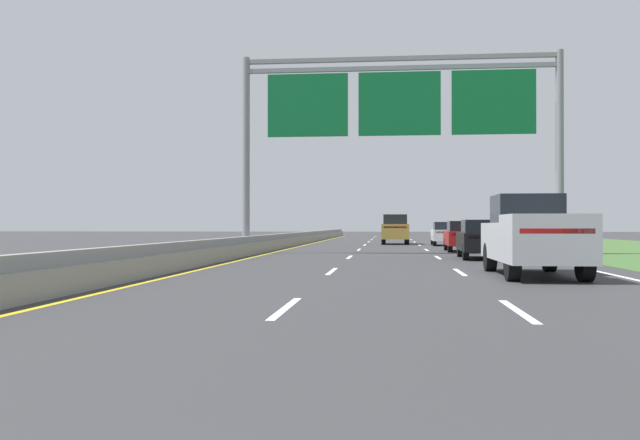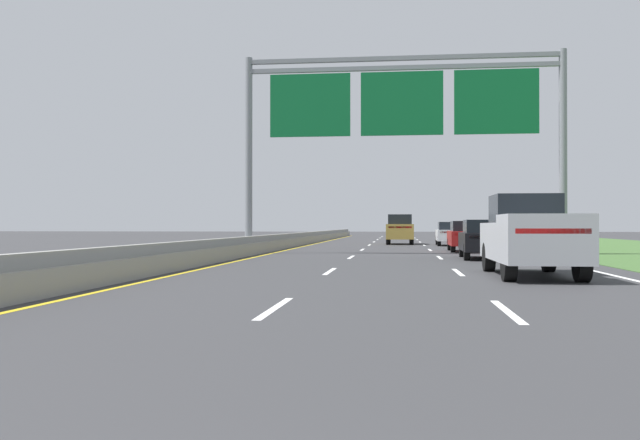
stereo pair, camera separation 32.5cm
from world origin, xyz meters
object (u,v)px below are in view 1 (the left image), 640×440
overhead_sign_gantry (399,112)px  car_white_right_lane_sedan (446,233)px  car_black_right_lane_sedan (483,238)px  car_gold_centre_lane_suv (395,229)px  pickup_truck_silver (532,236)px  car_red_right_lane_sedan (464,236)px

overhead_sign_gantry → car_white_right_lane_sedan: 15.67m
car_white_right_lane_sedan → car_black_right_lane_sedan: bearing=-179.1°
car_black_right_lane_sedan → car_white_right_lane_sedan: bearing=1.6°
overhead_sign_gantry → car_white_right_lane_sedan: (3.27, 14.15, -5.87)m
overhead_sign_gantry → car_gold_centre_lane_suv: 17.90m
car_black_right_lane_sedan → car_gold_centre_lane_suv: 21.45m
pickup_truck_silver → car_gold_centre_lane_suv: bearing=6.3°
overhead_sign_gantry → car_black_right_lane_sedan: bearing=-51.7°
pickup_truck_silver → car_white_right_lane_sedan: 27.81m
car_black_right_lane_sedan → car_red_right_lane_sedan: 7.79m
car_red_right_lane_sedan → car_gold_centre_lane_suv: bearing=15.3°
pickup_truck_silver → car_black_right_lane_sedan: (-0.05, 9.48, -0.26)m
car_gold_centre_lane_suv → pickup_truck_silver: bearing=-173.5°
car_black_right_lane_sedan → pickup_truck_silver: bearing=-178.2°
overhead_sign_gantry → car_white_right_lane_sedan: bearing=77.0°
car_black_right_lane_sedan → car_gold_centre_lane_suv: size_ratio=0.95×
pickup_truck_silver → car_white_right_lane_sedan: pickup_truck_silver is taller
car_black_right_lane_sedan → car_white_right_lane_sedan: size_ratio=1.00×
overhead_sign_gantry → car_red_right_lane_sedan: overhead_sign_gantry is taller
overhead_sign_gantry → car_red_right_lane_sedan: size_ratio=3.40×
pickup_truck_silver → car_gold_centre_lane_suv: size_ratio=1.15×
car_red_right_lane_sedan → car_white_right_lane_sedan: same height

